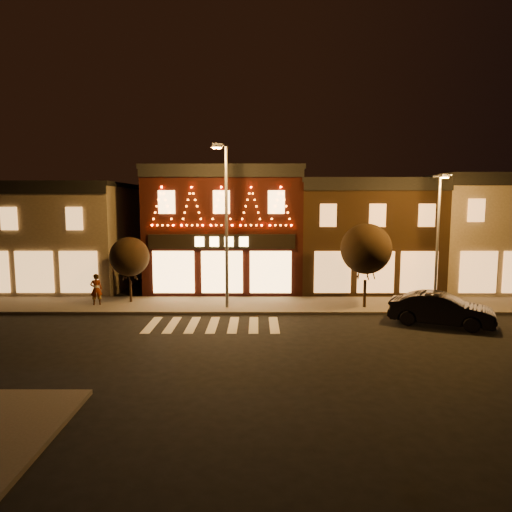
{
  "coord_description": "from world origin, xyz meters",
  "views": [
    {
      "loc": [
        2.17,
        -17.45,
        5.98
      ],
      "look_at": [
        2.12,
        4.0,
        3.41
      ],
      "focal_mm": 31.48,
      "sensor_mm": 36.0,
      "label": 1
    }
  ],
  "objects": [
    {
      "name": "dark_sedan",
      "position": [
        11.14,
        3.97,
        0.8
      ],
      "size": [
        5.09,
        3.55,
        1.59
      ],
      "primitive_type": "imported",
      "rotation": [
        0.0,
        0.0,
        1.14
      ],
      "color": "black",
      "rests_on": "ground"
    },
    {
      "name": "building_right_a",
      "position": [
        9.5,
        13.99,
        3.76
      ],
      "size": [
        9.2,
        8.28,
        7.5
      ],
      "color": "#352312",
      "rests_on": "ground"
    },
    {
      "name": "sidewalk_far",
      "position": [
        2.0,
        8.0,
        0.07
      ],
      "size": [
        44.0,
        4.0,
        0.15
      ],
      "primitive_type": "cube",
      "color": "#47423D",
      "rests_on": "ground"
    },
    {
      "name": "tree_right",
      "position": [
        8.19,
        7.21,
        3.43
      ],
      "size": [
        2.8,
        2.8,
        4.69
      ],
      "rotation": [
        0.0,
        0.0,
        0.07
      ],
      "color": "black",
      "rests_on": "sidewalk_far"
    },
    {
      "name": "building_left",
      "position": [
        -13.0,
        13.99,
        3.66
      ],
      "size": [
        12.2,
        8.28,
        7.3
      ],
      "color": "#766954",
      "rests_on": "ground"
    },
    {
      "name": "building_pulp",
      "position": [
        0.0,
        13.98,
        4.16
      ],
      "size": [
        10.2,
        8.34,
        8.3
      ],
      "color": "black",
      "rests_on": "ground"
    },
    {
      "name": "building_right_b",
      "position": [
        18.5,
        13.99,
        3.91
      ],
      "size": [
        9.2,
        8.28,
        7.8
      ],
      "color": "#766954",
      "rests_on": "ground"
    },
    {
      "name": "streetlamp_mid",
      "position": [
        0.44,
        6.92,
        5.33
      ],
      "size": [
        0.72,
        2.03,
        8.83
      ],
      "rotation": [
        0.0,
        0.0,
        0.19
      ],
      "color": "#59595E",
      "rests_on": "sidewalk_far"
    },
    {
      "name": "ground",
      "position": [
        0.0,
        0.0,
        0.0
      ],
      "size": [
        120.0,
        120.0,
        0.0
      ],
      "primitive_type": "plane",
      "color": "black",
      "rests_on": "ground"
    },
    {
      "name": "tree_left",
      "position": [
        -5.29,
        8.51,
        2.83
      ],
      "size": [
        2.29,
        2.29,
        3.83
      ],
      "rotation": [
        0.0,
        0.0,
        0.19
      ],
      "color": "black",
      "rests_on": "sidewalk_far"
    },
    {
      "name": "pedestrian",
      "position": [
        -7.04,
        7.74,
        1.05
      ],
      "size": [
        0.76,
        0.61,
        1.8
      ],
      "primitive_type": "imported",
      "rotation": [
        0.0,
        0.0,
        3.46
      ],
      "color": "gray",
      "rests_on": "sidewalk_far"
    },
    {
      "name": "streetlamp_right",
      "position": [
        11.82,
        6.39,
        4.43
      ],
      "size": [
        0.69,
        1.67,
        7.29
      ],
      "rotation": [
        0.0,
        0.0,
        0.25
      ],
      "color": "#59595E",
      "rests_on": "sidewalk_far"
    }
  ]
}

